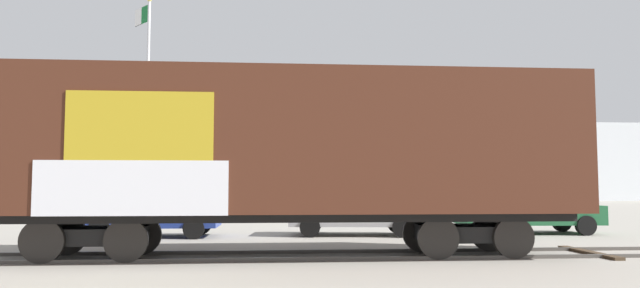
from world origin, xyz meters
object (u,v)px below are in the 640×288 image
at_px(parked_car_silver, 355,209).
at_px(parked_car_green, 525,209).
at_px(parked_car_blue, 153,211).
at_px(freight_car, 285,147).
at_px(flagpole, 146,87).

height_order(parked_car_silver, parked_car_green, parked_car_silver).
bearing_deg(parked_car_blue, parked_car_silver, 1.45).
distance_m(freight_car, parked_car_green, 10.21).
bearing_deg(parked_car_green, flagpole, 161.97).
bearing_deg(parked_car_blue, freight_car, -53.49).
bearing_deg(parked_car_green, freight_car, -144.54).
height_order(freight_car, parked_car_blue, freight_car).
bearing_deg(freight_car, parked_car_green, 35.46).
relative_size(freight_car, parked_car_silver, 3.01).
height_order(freight_car, parked_car_silver, freight_car).
bearing_deg(parked_car_blue, flagpole, 105.96).
height_order(freight_car, flagpole, flagpole).
distance_m(flagpole, parked_car_blue, 6.89).
bearing_deg(freight_car, flagpole, 117.86).
relative_size(parked_car_silver, parked_car_green, 0.94).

